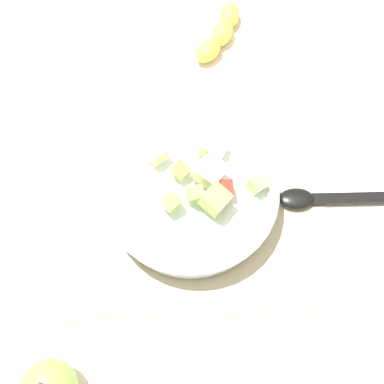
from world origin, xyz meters
name	(u,v)px	position (x,y,z in m)	size (l,w,h in m)	color
ground_plane	(191,204)	(0.00, 0.00, 0.00)	(2.40, 2.40, 0.00)	silver
placemat	(191,204)	(0.00, 0.00, 0.00)	(0.43, 0.36, 0.01)	tan
salad_bowl	(193,193)	(0.00, 0.00, 0.04)	(0.27, 0.27, 0.10)	white
serving_spoon	(329,198)	(0.22, 0.00, 0.01)	(0.23, 0.04, 0.01)	black
banana_whole	(220,33)	(0.06, 0.33, 0.02)	(0.10, 0.14, 0.04)	yellow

